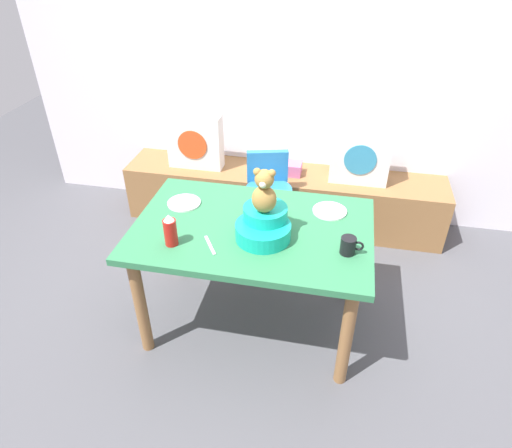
{
  "coord_description": "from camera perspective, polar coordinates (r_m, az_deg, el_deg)",
  "views": [
    {
      "loc": [
        0.44,
        -2.03,
        2.18
      ],
      "look_at": [
        0.0,
        0.1,
        0.69
      ],
      "focal_mm": 31.64,
      "sensor_mm": 36.0,
      "label": 1
    }
  ],
  "objects": [
    {
      "name": "window_bench",
      "position": [
        3.8,
        3.34,
        3.39
      ],
      "size": [
        2.6,
        0.44,
        0.46
      ],
      "primitive_type": "cube",
      "color": "olive",
      "rests_on": "ground_plane"
    },
    {
      "name": "back_wall",
      "position": [
        3.63,
        4.64,
        20.25
      ],
      "size": [
        4.4,
        0.1,
        2.6
      ],
      "primitive_type": "cube",
      "color": "silver",
      "rests_on": "ground_plane"
    },
    {
      "name": "ground_plane",
      "position": [
        3.02,
        -0.39,
        -11.95
      ],
      "size": [
        8.0,
        8.0,
        0.0
      ],
      "primitive_type": "plane",
      "color": "#4C4C51"
    },
    {
      "name": "highchair",
      "position": [
        3.28,
        1.58,
        3.98
      ],
      "size": [
        0.4,
        0.51,
        0.79
      ],
      "color": "#2672B2",
      "rests_on": "ground_plane"
    },
    {
      "name": "dining_table",
      "position": [
        2.59,
        -0.45,
        -2.2
      ],
      "size": [
        1.34,
        0.88,
        0.74
      ],
      "color": "#2D7247",
      "rests_on": "ground_plane"
    },
    {
      "name": "coffee_mug",
      "position": [
        2.36,
        11.63,
        -2.68
      ],
      "size": [
        0.12,
        0.08,
        0.09
      ],
      "color": "black",
      "rests_on": "dining_table"
    },
    {
      "name": "infant_seat_teal",
      "position": [
        2.42,
        1.0,
        -0.15
      ],
      "size": [
        0.3,
        0.33,
        0.16
      ],
      "color": "#13AD99",
      "rests_on": "dining_table"
    },
    {
      "name": "pillow_floral_left",
      "position": [
        3.72,
        -7.71,
        10.31
      ],
      "size": [
        0.44,
        0.15,
        0.44
      ],
      "color": "white",
      "rests_on": "window_bench"
    },
    {
      "name": "pillow_floral_right",
      "position": [
        3.54,
        13.06,
        8.39
      ],
      "size": [
        0.44,
        0.15,
        0.44
      ],
      "color": "white",
      "rests_on": "window_bench"
    },
    {
      "name": "teddy_bear",
      "position": [
        2.31,
        1.04,
        4.07
      ],
      "size": [
        0.13,
        0.12,
        0.25
      ],
      "color": "#A0793B",
      "rests_on": "infant_seat_teal"
    },
    {
      "name": "book_stack",
      "position": [
        3.65,
        4.18,
        7.05
      ],
      "size": [
        0.2,
        0.14,
        0.1
      ],
      "primitive_type": "cube",
      "color": "#C46395",
      "rests_on": "window_bench"
    },
    {
      "name": "table_fork",
      "position": [
        2.4,
        -5.84,
        -2.69
      ],
      "size": [
        0.1,
        0.15,
        0.01
      ],
      "primitive_type": "cube",
      "rotation": [
        0.0,
        0.0,
        0.56
      ],
      "color": "silver",
      "rests_on": "dining_table"
    },
    {
      "name": "ketchup_bottle",
      "position": [
        2.39,
        -10.79,
        -0.81
      ],
      "size": [
        0.07,
        0.07,
        0.18
      ],
      "color": "red",
      "rests_on": "dining_table"
    },
    {
      "name": "dinner_plate_far",
      "position": [
        2.77,
        -9.09,
        2.65
      ],
      "size": [
        0.2,
        0.2,
        0.01
      ],
      "primitive_type": "cylinder",
      "color": "white",
      "rests_on": "dining_table"
    },
    {
      "name": "dinner_plate_near",
      "position": [
        2.69,
        9.3,
        1.63
      ],
      "size": [
        0.2,
        0.2,
        0.01
      ],
      "primitive_type": "cylinder",
      "color": "white",
      "rests_on": "dining_table"
    }
  ]
}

